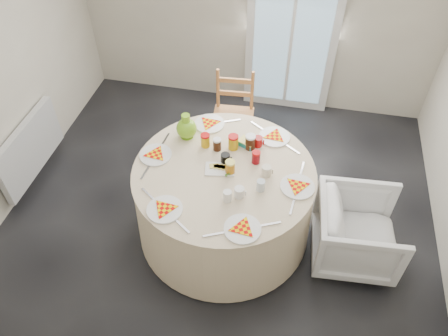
% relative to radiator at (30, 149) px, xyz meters
% --- Properties ---
extents(floor, '(4.00, 4.00, 0.00)m').
position_rel_radiator_xyz_m(floor, '(1.94, -0.20, -0.38)').
color(floor, black).
rests_on(floor, ground).
extents(glass_door, '(1.00, 0.08, 2.10)m').
position_rel_radiator_xyz_m(glass_door, '(2.34, 1.75, 0.67)').
color(glass_door, silver).
rests_on(glass_door, floor).
extents(radiator, '(0.07, 1.00, 0.55)m').
position_rel_radiator_xyz_m(radiator, '(0.00, 0.00, 0.00)').
color(radiator, silver).
rests_on(radiator, floor).
extents(table, '(1.55, 1.55, 0.78)m').
position_rel_radiator_xyz_m(table, '(2.01, -0.27, -0.01)').
color(table, beige).
rests_on(table, floor).
extents(wooden_chair, '(0.44, 0.43, 0.92)m').
position_rel_radiator_xyz_m(wooden_chair, '(1.88, 0.80, 0.09)').
color(wooden_chair, '#BD6C3D').
rests_on(wooden_chair, floor).
extents(armchair, '(0.69, 0.73, 0.70)m').
position_rel_radiator_xyz_m(armchair, '(3.16, -0.31, 0.01)').
color(armchair, silver).
rests_on(armchair, floor).
extents(place_settings, '(1.96, 1.96, 0.03)m').
position_rel_radiator_xyz_m(place_settings, '(2.01, -0.27, 0.39)').
color(place_settings, silver).
rests_on(place_settings, table).
extents(jar_cluster, '(0.54, 0.31, 0.15)m').
position_rel_radiator_xyz_m(jar_cluster, '(2.01, -0.06, 0.44)').
color(jar_cluster, '#B27811').
rests_on(jar_cluster, table).
extents(butter_tub, '(0.17, 0.15, 0.06)m').
position_rel_radiator_xyz_m(butter_tub, '(2.14, 0.08, 0.41)').
color(butter_tub, teal).
rests_on(butter_tub, table).
extents(green_pitcher, '(0.19, 0.19, 0.23)m').
position_rel_radiator_xyz_m(green_pitcher, '(1.60, 0.08, 0.49)').
color(green_pitcher, '#74B71E').
rests_on(green_pitcher, table).
extents(cheese_platter, '(0.26, 0.19, 0.03)m').
position_rel_radiator_xyz_m(cheese_platter, '(1.97, -0.26, 0.39)').
color(cheese_platter, silver).
rests_on(cheese_platter, table).
extents(mugs_glasses, '(0.61, 0.61, 0.11)m').
position_rel_radiator_xyz_m(mugs_glasses, '(2.18, -0.28, 0.43)').
color(mugs_glasses, '#AEAEAE').
rests_on(mugs_glasses, table).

